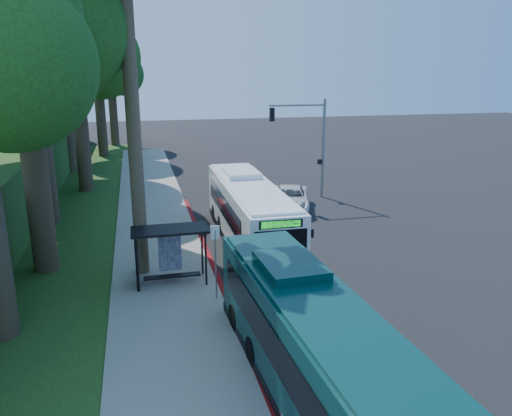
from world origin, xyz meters
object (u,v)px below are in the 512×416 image
object	(u,v)px
white_bus	(249,212)
teal_bus	(312,344)
bus_shelter	(164,245)
pickup	(290,199)

from	to	relation	value
white_bus	teal_bus	xyz separation A→B (m)	(-1.21, -13.02, -0.07)
bus_shelter	white_bus	xyz separation A→B (m)	(4.66, 4.26, -0.05)
white_bus	teal_bus	size ratio (longest dim) A/B	1.04
bus_shelter	pickup	world-z (taller)	bus_shelter
bus_shelter	white_bus	bearing A→B (deg)	42.43
bus_shelter	white_bus	world-z (taller)	white_bus
pickup	white_bus	bearing A→B (deg)	-106.83
bus_shelter	pickup	size ratio (longest dim) A/B	0.59
white_bus	pickup	distance (m)	7.21
white_bus	teal_bus	bearing A→B (deg)	-94.65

